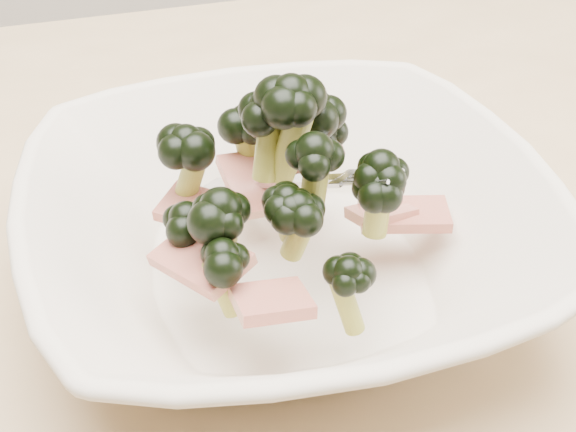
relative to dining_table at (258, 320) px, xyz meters
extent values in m
cube|color=tan|center=(0.00, 0.00, 0.08)|extent=(1.20, 0.80, 0.04)
cylinder|color=tan|center=(0.55, 0.35, -0.30)|extent=(0.06, 0.06, 0.71)
imported|color=beige|center=(0.00, -0.07, 0.14)|extent=(0.32, 0.32, 0.08)
cylinder|color=olive|center=(0.04, -0.10, 0.16)|extent=(0.02, 0.02, 0.03)
ellipsoid|color=black|center=(0.04, -0.10, 0.18)|extent=(0.03, 0.03, 0.03)
cylinder|color=olive|center=(0.01, -0.03, 0.16)|extent=(0.02, 0.02, 0.04)
ellipsoid|color=black|center=(0.01, -0.03, 0.19)|extent=(0.03, 0.03, 0.03)
cylinder|color=olive|center=(0.03, -0.04, 0.16)|extent=(0.02, 0.02, 0.04)
ellipsoid|color=black|center=(0.03, -0.04, 0.18)|extent=(0.03, 0.03, 0.03)
cylinder|color=olive|center=(0.00, 0.00, 0.15)|extent=(0.02, 0.02, 0.04)
ellipsoid|color=black|center=(0.00, 0.00, 0.18)|extent=(0.04, 0.04, 0.03)
cylinder|color=olive|center=(0.01, -0.06, 0.19)|extent=(0.02, 0.03, 0.06)
ellipsoid|color=black|center=(0.01, -0.06, 0.22)|extent=(0.04, 0.04, 0.03)
cylinder|color=olive|center=(-0.01, -0.11, 0.17)|extent=(0.02, 0.02, 0.03)
ellipsoid|color=black|center=(-0.01, -0.11, 0.18)|extent=(0.03, 0.03, 0.02)
cylinder|color=olive|center=(0.03, -0.04, 0.18)|extent=(0.02, 0.02, 0.04)
ellipsoid|color=black|center=(0.03, -0.04, 0.20)|extent=(0.04, 0.04, 0.03)
cylinder|color=olive|center=(0.01, -0.15, 0.14)|extent=(0.02, 0.02, 0.04)
ellipsoid|color=black|center=(0.01, -0.15, 0.16)|extent=(0.03, 0.03, 0.02)
cylinder|color=olive|center=(0.01, -0.09, 0.18)|extent=(0.02, 0.02, 0.04)
ellipsoid|color=black|center=(0.01, -0.09, 0.20)|extent=(0.04, 0.04, 0.03)
cylinder|color=olive|center=(0.04, -0.01, 0.16)|extent=(0.02, 0.02, 0.04)
ellipsoid|color=black|center=(0.04, -0.01, 0.18)|extent=(0.03, 0.03, 0.03)
cylinder|color=olive|center=(-0.06, -0.08, 0.15)|extent=(0.01, 0.02, 0.03)
ellipsoid|color=black|center=(-0.06, -0.08, 0.17)|extent=(0.03, 0.03, 0.03)
cylinder|color=olive|center=(-0.01, -0.11, 0.16)|extent=(0.02, 0.02, 0.03)
ellipsoid|color=black|center=(-0.01, -0.11, 0.18)|extent=(0.03, 0.03, 0.03)
cylinder|color=olive|center=(-0.05, -0.12, 0.15)|extent=(0.02, 0.02, 0.04)
ellipsoid|color=black|center=(-0.05, -0.12, 0.17)|extent=(0.03, 0.03, 0.02)
cylinder|color=olive|center=(0.05, -0.10, 0.16)|extent=(0.02, 0.02, 0.04)
ellipsoid|color=black|center=(0.05, -0.10, 0.19)|extent=(0.04, 0.04, 0.03)
cylinder|color=olive|center=(-0.05, -0.10, 0.16)|extent=(0.02, 0.02, 0.04)
ellipsoid|color=black|center=(-0.05, -0.10, 0.18)|extent=(0.04, 0.04, 0.03)
cylinder|color=olive|center=(0.00, -0.05, 0.19)|extent=(0.02, 0.02, 0.04)
ellipsoid|color=black|center=(0.00, -0.05, 0.21)|extent=(0.04, 0.04, 0.03)
cylinder|color=olive|center=(-0.05, -0.04, 0.16)|extent=(0.03, 0.02, 0.05)
ellipsoid|color=black|center=(-0.05, -0.04, 0.19)|extent=(0.03, 0.03, 0.03)
cube|color=maroon|center=(-0.03, -0.15, 0.15)|extent=(0.04, 0.03, 0.02)
cube|color=maroon|center=(-0.01, -0.02, 0.14)|extent=(0.04, 0.05, 0.02)
cube|color=maroon|center=(-0.05, -0.05, 0.15)|extent=(0.05, 0.05, 0.01)
cube|color=maroon|center=(-0.06, -0.11, 0.16)|extent=(0.06, 0.06, 0.02)
cube|color=maroon|center=(0.07, -0.08, 0.14)|extent=(0.06, 0.05, 0.01)
cube|color=maroon|center=(0.03, -0.03, 0.15)|extent=(0.05, 0.04, 0.02)
cube|color=maroon|center=(0.06, -0.07, 0.14)|extent=(0.04, 0.04, 0.02)
camera|label=1|loc=(-0.11, -0.44, 0.43)|focal=50.00mm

